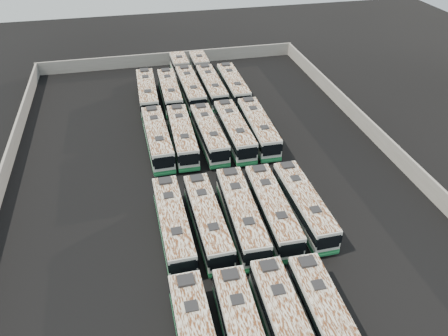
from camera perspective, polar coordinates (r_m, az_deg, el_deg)
ground at (r=48.96m, az=-1.79°, el=-1.87°), size 140.00×140.00×0.00m
perimeter_wall at (r=48.32m, az=-1.81°, el=-0.82°), size 45.20×73.20×2.20m
bus_front_center at (r=33.71m, az=8.36°, el=-20.39°), size 2.66×12.01×3.38m
bus_front_right at (r=34.58m, az=13.61°, el=-19.36°), size 2.69×11.85×3.33m
bus_midfront_far_left at (r=41.30m, az=-6.65°, el=-7.28°), size 2.70×11.83×3.32m
bus_midfront_left at (r=41.48m, az=-2.18°, el=-6.83°), size 2.73×11.69×3.28m
bus_midfront_center at (r=41.99m, az=2.28°, el=-6.11°), size 2.82×12.15×3.41m
bus_midfront_right at (r=42.87m, az=6.31°, el=-5.40°), size 2.71×11.84×3.32m
bus_midfront_far_right at (r=43.95m, az=10.35°, el=-4.70°), size 2.60×11.65×3.27m
bus_midback_far_left at (r=54.18m, az=-8.69°, el=3.88°), size 2.88×12.20×3.42m
bus_midback_left at (r=54.37m, az=-5.47°, el=4.22°), size 2.71×11.95×3.36m
bus_midback_center at (r=54.65m, az=-1.96°, el=4.51°), size 2.78×11.75×3.29m
bus_midback_right at (r=55.21m, az=1.35°, el=4.92°), size 2.74×12.12×3.40m
bus_midback_far_right at (r=56.04m, az=4.47°, el=5.30°), size 2.75×12.11×3.40m
bus_back_far_left at (r=66.01m, az=-9.98°, el=9.64°), size 2.76×12.10×3.40m
bus_back_left at (r=65.99m, az=-7.09°, el=9.84°), size 2.56×11.71×3.29m
bus_back_center at (r=69.39m, az=-4.89°, el=11.31°), size 2.99×18.69×3.38m
bus_back_right at (r=69.85m, az=-2.19°, el=11.54°), size 2.73×18.32×3.32m
bus_back_far_right at (r=67.48m, az=1.20°, el=10.71°), size 2.51×11.83×3.33m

